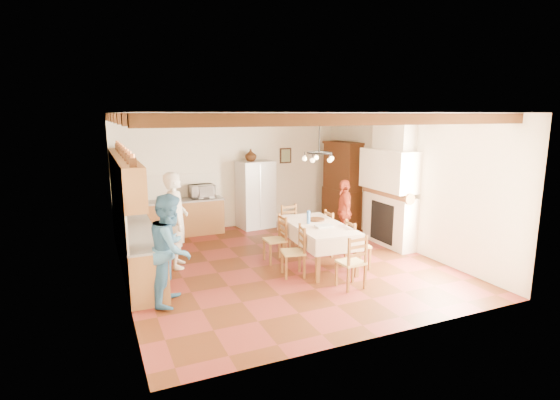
% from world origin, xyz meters
% --- Properties ---
extents(floor, '(6.00, 6.50, 0.02)m').
position_xyz_m(floor, '(0.00, 0.00, -0.01)').
color(floor, '#50250F').
rests_on(floor, ground).
extents(ceiling, '(6.00, 6.50, 0.02)m').
position_xyz_m(ceiling, '(0.00, 0.00, 3.01)').
color(ceiling, silver).
rests_on(ceiling, ground).
extents(wall_back, '(6.00, 0.02, 3.00)m').
position_xyz_m(wall_back, '(0.00, 3.26, 1.50)').
color(wall_back, '#F1EDCD').
rests_on(wall_back, ground).
extents(wall_front, '(6.00, 0.02, 3.00)m').
position_xyz_m(wall_front, '(0.00, -3.26, 1.50)').
color(wall_front, '#F1EDCD').
rests_on(wall_front, ground).
extents(wall_left, '(0.02, 6.50, 3.00)m').
position_xyz_m(wall_left, '(-3.01, 0.00, 1.50)').
color(wall_left, '#F1EDCD').
rests_on(wall_left, ground).
extents(wall_right, '(0.02, 6.50, 3.00)m').
position_xyz_m(wall_right, '(3.01, 0.00, 1.50)').
color(wall_right, '#F1EDCD').
rests_on(wall_right, ground).
extents(ceiling_beams, '(6.00, 6.30, 0.16)m').
position_xyz_m(ceiling_beams, '(0.00, 0.00, 2.91)').
color(ceiling_beams, '#382210').
rests_on(ceiling_beams, ground).
extents(lower_cabinets_left, '(0.60, 4.30, 0.86)m').
position_xyz_m(lower_cabinets_left, '(-2.70, 1.05, 0.43)').
color(lower_cabinets_left, brown).
rests_on(lower_cabinets_left, ground).
extents(lower_cabinets_back, '(2.30, 0.60, 0.86)m').
position_xyz_m(lower_cabinets_back, '(-1.55, 2.95, 0.43)').
color(lower_cabinets_back, brown).
rests_on(lower_cabinets_back, ground).
extents(countertop_left, '(0.62, 4.30, 0.04)m').
position_xyz_m(countertop_left, '(-2.70, 1.05, 0.88)').
color(countertop_left, slate).
rests_on(countertop_left, lower_cabinets_left).
extents(countertop_back, '(2.34, 0.62, 0.04)m').
position_xyz_m(countertop_back, '(-1.55, 2.95, 0.88)').
color(countertop_back, slate).
rests_on(countertop_back, lower_cabinets_back).
extents(backsplash_left, '(0.03, 4.30, 0.60)m').
position_xyz_m(backsplash_left, '(-2.98, 1.05, 1.20)').
color(backsplash_left, beige).
rests_on(backsplash_left, ground).
extents(backsplash_back, '(2.30, 0.03, 0.60)m').
position_xyz_m(backsplash_back, '(-1.55, 3.23, 1.20)').
color(backsplash_back, beige).
rests_on(backsplash_back, ground).
extents(upper_cabinets, '(0.35, 4.20, 0.70)m').
position_xyz_m(upper_cabinets, '(-2.83, 1.05, 1.85)').
color(upper_cabinets, brown).
rests_on(upper_cabinets, ground).
extents(fireplace, '(0.56, 1.60, 2.80)m').
position_xyz_m(fireplace, '(2.72, 0.20, 1.40)').
color(fireplace, beige).
rests_on(fireplace, ground).
extents(wall_picture, '(0.34, 0.03, 0.42)m').
position_xyz_m(wall_picture, '(1.55, 3.23, 1.85)').
color(wall_picture, black).
rests_on(wall_picture, ground).
extents(refrigerator, '(0.96, 0.82, 1.77)m').
position_xyz_m(refrigerator, '(0.55, 2.97, 0.89)').
color(refrigerator, silver).
rests_on(refrigerator, floor).
extents(hutch, '(0.63, 1.29, 2.26)m').
position_xyz_m(hutch, '(2.75, 2.17, 1.13)').
color(hutch, '#3B1C0E').
rests_on(hutch, floor).
extents(dining_table, '(1.09, 1.98, 0.84)m').
position_xyz_m(dining_table, '(0.63, -0.36, 0.76)').
color(dining_table, white).
rests_on(dining_table, floor).
extents(chandelier, '(0.47, 0.47, 0.03)m').
position_xyz_m(chandelier, '(0.63, -0.36, 2.25)').
color(chandelier, black).
rests_on(chandelier, ground).
extents(chair_left_near, '(0.48, 0.49, 0.96)m').
position_xyz_m(chair_left_near, '(-0.08, -0.71, 0.48)').
color(chair_left_near, brown).
rests_on(chair_left_near, floor).
extents(chair_left_far, '(0.41, 0.43, 0.96)m').
position_xyz_m(chair_left_far, '(-0.08, 0.15, 0.48)').
color(chair_left_far, brown).
rests_on(chair_left_far, floor).
extents(chair_right_near, '(0.44, 0.46, 0.96)m').
position_xyz_m(chair_right_near, '(1.26, -0.84, 0.48)').
color(chair_right_near, brown).
rests_on(chair_right_near, floor).
extents(chair_right_far, '(0.43, 0.45, 0.96)m').
position_xyz_m(chair_right_far, '(1.32, 0.10, 0.48)').
color(chair_right_far, brown).
rests_on(chair_right_far, floor).
extents(chair_end_near, '(0.45, 0.43, 0.96)m').
position_xyz_m(chair_end_near, '(0.60, -1.62, 0.48)').
color(chair_end_near, brown).
rests_on(chair_end_near, floor).
extents(chair_end_far, '(0.46, 0.44, 0.96)m').
position_xyz_m(chair_end_far, '(0.68, 0.91, 0.48)').
color(chair_end_far, brown).
rests_on(chair_end_far, floor).
extents(person_man, '(0.58, 0.77, 1.90)m').
position_xyz_m(person_man, '(-1.95, 0.67, 0.95)').
color(person_man, silver).
rests_on(person_man, floor).
extents(person_woman_blue, '(0.97, 1.06, 1.77)m').
position_xyz_m(person_woman_blue, '(-2.34, -0.97, 0.89)').
color(person_woman_blue, '#37678D').
rests_on(person_woman_blue, floor).
extents(person_woman_red, '(0.66, 0.95, 1.50)m').
position_xyz_m(person_woman_red, '(1.93, 0.76, 0.75)').
color(person_woman_red, '#C04327').
rests_on(person_woman_red, floor).
extents(microwave, '(0.63, 0.45, 0.34)m').
position_xyz_m(microwave, '(-0.88, 2.95, 1.07)').
color(microwave, silver).
rests_on(microwave, countertop_back).
extents(fridge_vase, '(0.34, 0.34, 0.31)m').
position_xyz_m(fridge_vase, '(0.44, 2.97, 1.93)').
color(fridge_vase, '#3B1C0E').
rests_on(fridge_vase, refrigerator).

